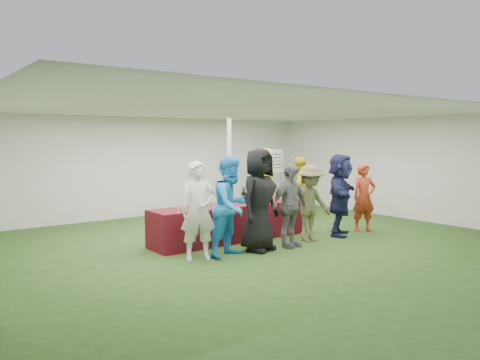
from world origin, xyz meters
TOP-DOWN VIEW (x-y plane):
  - ground at (0.00, 0.00)m, footprint 60.00×60.00m
  - tent at (0.50, 1.20)m, footprint 10.00×10.00m
  - serving_table at (-0.25, 0.06)m, footprint 3.60×0.80m
  - wine_bottles at (0.32, 0.20)m, footprint 0.52×0.15m
  - wine_glasses at (-0.68, -0.20)m, footprint 2.76×0.14m
  - water_bottle at (-0.26, 0.14)m, footprint 0.07×0.07m
  - bar_towel at (1.35, 0.11)m, footprint 0.25×0.18m
  - dump_bucket at (1.32, -0.16)m, footprint 0.25×0.25m
  - wine_list_sign at (3.36, 2.76)m, footprint 0.50×0.03m
  - staff_pourer at (1.20, 0.75)m, footprint 0.71×0.49m
  - staff_back at (2.66, 1.09)m, footprint 0.84×0.68m
  - customer_0 at (-1.66, -0.87)m, footprint 0.73×0.60m
  - customer_1 at (-1.04, -1.00)m, footprint 1.03×0.89m
  - customer_2 at (-0.40, -1.00)m, footprint 1.09×0.86m
  - customer_3 at (0.27, -1.12)m, footprint 1.01×0.54m
  - customer_4 at (0.96, -1.01)m, footprint 1.05×0.64m
  - customer_5 at (1.90, -0.99)m, footprint 1.66×1.41m
  - customer_6 at (2.68, -1.02)m, footprint 0.67×0.56m

SIDE VIEW (x-z plane):
  - ground at x=0.00m, z-range 0.00..0.00m
  - serving_table at x=-0.25m, z-range 0.00..0.75m
  - bar_towel at x=1.35m, z-range 0.75..0.78m
  - customer_6 at x=2.68m, z-range 0.00..1.55m
  - customer_4 at x=0.96m, z-range 0.00..1.58m
  - customer_3 at x=0.27m, z-range 0.00..1.64m
  - staff_back at x=2.66m, z-range 0.00..1.64m
  - dump_bucket at x=1.32m, z-range 0.75..0.93m
  - water_bottle at x=-0.26m, z-range 0.74..0.97m
  - wine_glasses at x=-0.68m, z-range 0.78..0.94m
  - customer_0 at x=-1.66m, z-range 0.00..1.73m
  - wine_bottles at x=0.32m, z-range 0.71..1.03m
  - customer_5 at x=1.90m, z-range 0.00..1.80m
  - customer_1 at x=-1.04m, z-range 0.00..1.81m
  - staff_pourer at x=1.20m, z-range 0.00..1.89m
  - customer_2 at x=-0.40m, z-range 0.00..1.94m
  - wine_list_sign at x=3.36m, z-range 0.42..2.22m
  - tent at x=0.50m, z-range -3.65..6.35m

